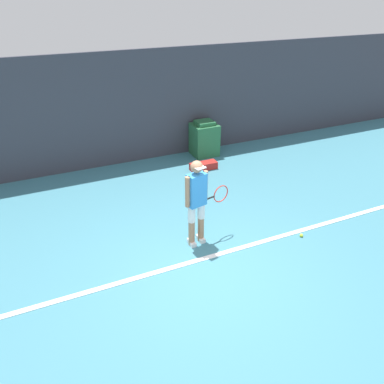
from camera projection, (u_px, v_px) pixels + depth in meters
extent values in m
plane|color=teal|center=(207.00, 271.00, 6.51)|extent=(24.00, 24.00, 0.00)
cube|color=#383842|center=(124.00, 110.00, 9.83)|extent=(24.00, 0.10, 2.97)
cube|color=white|center=(199.00, 260.00, 6.75)|extent=(21.60, 0.10, 0.01)
cylinder|color=#A37556|center=(192.00, 233.00, 7.04)|extent=(0.12, 0.12, 0.52)
cylinder|color=white|center=(192.00, 214.00, 6.84)|extent=(0.14, 0.14, 0.32)
cube|color=white|center=(192.00, 243.00, 7.15)|extent=(0.10, 0.24, 0.08)
cylinder|color=#A37556|center=(201.00, 229.00, 7.16)|extent=(0.12, 0.12, 0.52)
cylinder|color=white|center=(201.00, 210.00, 6.95)|extent=(0.14, 0.14, 0.32)
cube|color=white|center=(201.00, 239.00, 7.27)|extent=(0.10, 0.24, 0.08)
cube|color=#338CE0|center=(197.00, 190.00, 6.67)|extent=(0.37, 0.27, 0.62)
sphere|color=#A37556|center=(197.00, 167.00, 6.45)|extent=(0.22, 0.22, 0.22)
cube|color=white|center=(200.00, 168.00, 6.37)|extent=(0.20, 0.16, 0.02)
cylinder|color=#A37556|center=(188.00, 192.00, 6.56)|extent=(0.09, 0.09, 0.59)
cylinder|color=#A37556|center=(205.00, 186.00, 6.76)|extent=(0.09, 0.09, 0.59)
cylinder|color=black|center=(210.00, 198.00, 6.96)|extent=(0.22, 0.08, 0.03)
torus|color=red|center=(221.00, 194.00, 7.10)|extent=(0.35, 0.09, 0.35)
sphere|color=#D1E533|center=(301.00, 235.00, 7.37)|extent=(0.07, 0.07, 0.07)
cube|color=#28663D|center=(204.00, 140.00, 10.76)|extent=(0.71, 0.65, 0.91)
cube|color=#28663D|center=(205.00, 123.00, 10.51)|extent=(0.49, 0.46, 0.10)
cube|color=#B2231E|center=(203.00, 166.00, 10.05)|extent=(0.73, 0.28, 0.19)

